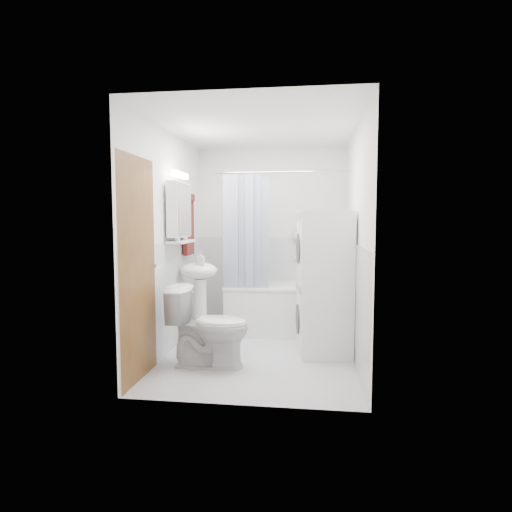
# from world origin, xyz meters

# --- Properties ---
(floor) EXTENTS (2.60, 2.60, 0.00)m
(floor) POSITION_xyz_m (0.00, 0.00, 0.00)
(floor) COLOR #BAB9BE
(floor) RESTS_ON ground
(room_walls) EXTENTS (2.60, 2.60, 2.60)m
(room_walls) POSITION_xyz_m (0.00, 0.00, 1.49)
(room_walls) COLOR white
(room_walls) RESTS_ON ground
(wainscot) EXTENTS (1.98, 2.58, 2.58)m
(wainscot) POSITION_xyz_m (0.00, 0.29, 0.60)
(wainscot) COLOR white
(wainscot) RESTS_ON ground
(door) EXTENTS (0.05, 2.00, 2.00)m
(door) POSITION_xyz_m (-0.95, -0.55, 1.00)
(door) COLOR brown
(door) RESTS_ON ground
(bathtub) EXTENTS (1.62, 0.76, 0.62)m
(bathtub) POSITION_xyz_m (0.28, 0.92, 0.34)
(bathtub) COLOR white
(bathtub) RESTS_ON ground
(tub_spout) EXTENTS (0.04, 0.12, 0.04)m
(tub_spout) POSITION_xyz_m (0.48, 1.25, 0.94)
(tub_spout) COLOR silver
(tub_spout) RESTS_ON room_walls
(curtain_rod) EXTENTS (1.80, 0.02, 0.02)m
(curtain_rod) POSITION_xyz_m (0.28, 0.60, 2.00)
(curtain_rod) COLOR silver
(curtain_rod) RESTS_ON room_walls
(shower_curtain) EXTENTS (0.55, 0.02, 1.45)m
(shower_curtain) POSITION_xyz_m (-0.24, 0.60, 1.25)
(shower_curtain) COLOR #142247
(shower_curtain) RESTS_ON curtain_rod
(sink) EXTENTS (0.44, 0.37, 1.04)m
(sink) POSITION_xyz_m (-0.75, 0.34, 0.70)
(sink) COLOR white
(sink) RESTS_ON ground
(medicine_cabinet) EXTENTS (0.13, 0.50, 0.71)m
(medicine_cabinet) POSITION_xyz_m (-0.90, 0.10, 1.57)
(medicine_cabinet) COLOR white
(medicine_cabinet) RESTS_ON room_walls
(shelf) EXTENTS (0.18, 0.54, 0.02)m
(shelf) POSITION_xyz_m (-0.89, 0.10, 1.20)
(shelf) COLOR silver
(shelf) RESTS_ON room_walls
(shower_caddy) EXTENTS (0.22, 0.06, 0.02)m
(shower_caddy) POSITION_xyz_m (0.53, 1.24, 1.15)
(shower_caddy) COLOR silver
(shower_caddy) RESTS_ON room_walls
(towel) EXTENTS (0.07, 0.31, 0.75)m
(towel) POSITION_xyz_m (-0.94, 0.57, 1.40)
(towel) COLOR #5B181C
(towel) RESTS_ON room_walls
(washer_dryer) EXTENTS (0.61, 0.60, 1.53)m
(washer_dryer) POSITION_xyz_m (0.68, 0.08, 0.76)
(washer_dryer) COLOR white
(washer_dryer) RESTS_ON ground
(toilet) EXTENTS (0.80, 0.45, 0.78)m
(toilet) POSITION_xyz_m (-0.45, -0.44, 0.39)
(toilet) COLOR white
(toilet) RESTS_ON ground
(soap_pump) EXTENTS (0.08, 0.17, 0.08)m
(soap_pump) POSITION_xyz_m (-0.71, 0.25, 0.95)
(soap_pump) COLOR gray
(soap_pump) RESTS_ON sink
(shelf_bottle) EXTENTS (0.07, 0.18, 0.07)m
(shelf_bottle) POSITION_xyz_m (-0.89, -0.05, 1.25)
(shelf_bottle) COLOR gray
(shelf_bottle) RESTS_ON shelf
(shelf_cup) EXTENTS (0.10, 0.09, 0.10)m
(shelf_cup) POSITION_xyz_m (-0.89, 0.22, 1.26)
(shelf_cup) COLOR gray
(shelf_cup) RESTS_ON shelf
(shampoo_a) EXTENTS (0.13, 0.17, 0.13)m
(shampoo_a) POSITION_xyz_m (0.35, 1.24, 1.23)
(shampoo_a) COLOR gray
(shampoo_a) RESTS_ON shower_caddy
(shampoo_b) EXTENTS (0.08, 0.21, 0.08)m
(shampoo_b) POSITION_xyz_m (0.47, 1.24, 1.20)
(shampoo_b) COLOR #292EA6
(shampoo_b) RESTS_ON shower_caddy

